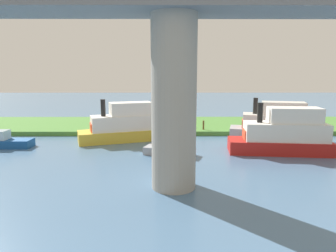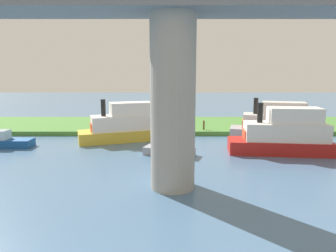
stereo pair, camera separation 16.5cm
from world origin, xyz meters
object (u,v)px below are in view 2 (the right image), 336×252
houseboat_blue (168,149)px  motorboat_white (283,135)px  person_on_bank (134,123)px  motorboat_red (124,125)px  skiff_small (275,124)px  mooring_post (204,125)px  bridge_pylon (173,104)px  pontoon_yellow (4,141)px

houseboat_blue → motorboat_white: bearing=-176.4°
person_on_bank → motorboat_red: (0.61, 4.16, 0.43)m
skiff_small → person_on_bank: bearing=-12.6°
person_on_bank → mooring_post: person_on_bank is taller
person_on_bank → skiff_small: skiff_small is taller
bridge_pylon → motorboat_white: bridge_pylon is taller
person_on_bank → mooring_post: 8.28m
bridge_pylon → motorboat_red: 14.78m
motorboat_red → skiff_small: (-16.11, -0.70, 0.00)m
bridge_pylon → person_on_bank: bearing=-76.1°
mooring_post → skiff_small: (-7.24, 2.98, 0.61)m
mooring_post → pontoon_yellow: bearing=18.4°
motorboat_red → pontoon_yellow: 11.49m
person_on_bank → motorboat_white: (-14.21, 9.35, 0.45)m
houseboat_blue → pontoon_yellow: size_ratio=0.94×
person_on_bank → motorboat_red: motorboat_red is taller
motorboat_red → pontoon_yellow: size_ratio=1.84×
motorboat_red → skiff_small: size_ratio=1.00×
mooring_post → motorboat_white: 10.69m
person_on_bank → houseboat_blue: (-4.04, 9.99, -0.68)m
motorboat_white → pontoon_yellow: (25.87, -2.23, -1.07)m
motorboat_red → motorboat_white: (-14.82, 5.19, 0.02)m
person_on_bank → pontoon_yellow: person_on_bank is taller
bridge_pylon → motorboat_red: bridge_pylon is taller
motorboat_red → houseboat_blue: (-4.64, 5.84, -1.11)m
pontoon_yellow → skiff_small: size_ratio=0.54×
skiff_small → motorboat_white: bearing=77.7°
bridge_pylon → houseboat_blue: 8.95m
bridge_pylon → motorboat_red: size_ratio=1.14×
motorboat_white → pontoon_yellow: 25.99m
pontoon_yellow → person_on_bank: bearing=-148.6°
person_on_bank → houseboat_blue: 10.80m
houseboat_blue → pontoon_yellow: 15.95m
bridge_pylon → skiff_small: size_ratio=1.14×
motorboat_red → skiff_small: bearing=-177.5°
person_on_bank → motorboat_red: bearing=81.7°
bridge_pylon → skiff_small: 18.37m
motorboat_red → pontoon_yellow: (11.05, 2.96, -1.05)m
motorboat_white → houseboat_blue: bearing=3.6°
pontoon_yellow → houseboat_blue: bearing=169.6°
mooring_post → motorboat_red: bearing=22.5°
person_on_bank → mooring_post: (-8.27, 0.48, -0.18)m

